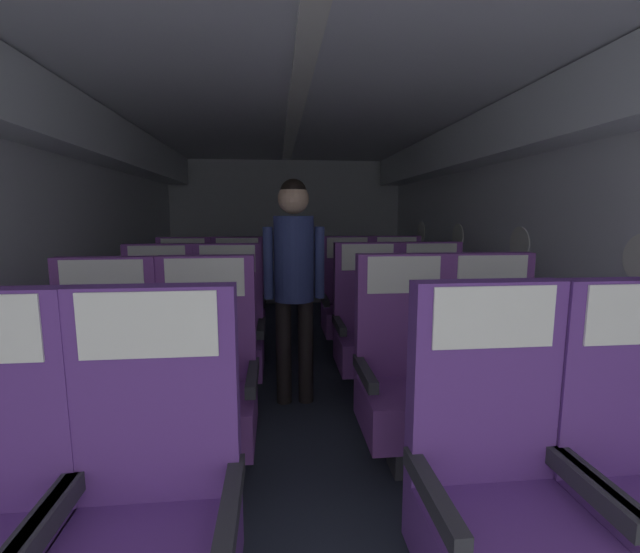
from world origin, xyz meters
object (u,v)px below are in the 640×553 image
at_px(seat_b_right_window, 406,380).
at_px(seat_c_right_window, 369,331).
at_px(seat_a_left_aisle, 150,519).
at_px(seat_c_right_aisle, 433,329).
at_px(seat_d_right_aisle, 398,304).
at_px(seat_d_right_window, 348,305).
at_px(seat_d_left_aisle, 238,307).
at_px(seat_c_left_window, 158,338).
at_px(seat_c_left_aisle, 229,336).
at_px(flight_attendant, 294,268).
at_px(seat_d_left_window, 184,309).
at_px(seat_b_left_window, 103,394).
at_px(seat_b_right_aisle, 495,376).
at_px(seat_a_right_window, 498,497).
at_px(seat_b_left_aisle, 206,388).

bearing_deg(seat_b_right_window, seat_c_right_window, 89.50).
bearing_deg(seat_a_left_aisle, seat_c_right_aisle, 50.42).
height_order(seat_d_right_aisle, seat_d_right_window, same).
xyz_separation_m(seat_d_left_aisle, seat_d_right_window, (1.07, -0.02, 0.00)).
height_order(seat_b_right_window, seat_c_left_window, same).
bearing_deg(seat_d_right_window, seat_c_left_aisle, -137.78).
relative_size(seat_c_left_window, flight_attendant, 0.72).
height_order(seat_d_left_window, seat_d_right_window, same).
distance_m(seat_b_left_window, seat_d_left_aisle, 1.99).
bearing_deg(seat_d_left_window, seat_d_left_aisle, 3.15).
bearing_deg(seat_b_right_aisle, seat_b_left_window, -179.47).
relative_size(seat_b_right_aisle, seat_c_right_aisle, 1.00).
xyz_separation_m(seat_c_left_aisle, seat_d_right_aisle, (1.55, 0.97, 0.00)).
bearing_deg(seat_d_right_window, seat_a_right_window, -90.16).
xyz_separation_m(seat_b_right_aisle, seat_d_right_window, (-0.49, 1.89, 0.00)).
xyz_separation_m(seat_b_left_aisle, seat_c_left_window, (-0.49, 0.94, 0.00)).
bearing_deg(seat_a_right_window, seat_b_left_window, 148.76).
height_order(seat_c_left_aisle, seat_d_left_window, same).
xyz_separation_m(seat_a_left_aisle, seat_c_left_aisle, (0.02, 1.88, 0.00)).
bearing_deg(seat_d_left_aisle, seat_d_right_aisle, -0.03).
xyz_separation_m(seat_b_right_window, seat_c_right_aisle, (0.51, 0.96, 0.00)).
relative_size(seat_b_left_window, seat_c_right_window, 1.00).
height_order(seat_b_right_aisle, flight_attendant, flight_attendant).
height_order(seat_c_right_aisle, flight_attendant, flight_attendant).
height_order(seat_a_left_aisle, flight_attendant, flight_attendant).
distance_m(seat_b_left_window, seat_d_right_window, 2.46).
bearing_deg(flight_attendant, seat_d_right_aisle, 60.28).
relative_size(seat_d_left_aisle, seat_d_right_aisle, 1.00).
bearing_deg(seat_c_left_aisle, seat_b_left_window, -118.03).
bearing_deg(seat_c_left_window, seat_a_right_window, -50.95).
relative_size(seat_b_right_aisle, seat_d_right_window, 1.00).
distance_m(seat_b_left_aisle, seat_d_right_window, 2.16).
distance_m(seat_a_right_window, seat_b_left_window, 1.81).
bearing_deg(seat_b_right_aisle, seat_c_right_aisle, 89.29).
bearing_deg(seat_d_right_window, seat_d_right_aisle, 2.63).
bearing_deg(seat_c_right_aisle, seat_d_right_window, 118.58).
height_order(seat_c_right_window, seat_d_right_aisle, same).
bearing_deg(seat_d_left_window, seat_b_right_aisle, -42.41).
distance_m(seat_c_left_window, seat_d_right_window, 1.81).
height_order(seat_b_right_window, seat_d_right_aisle, same).
bearing_deg(seat_b_right_aisle, flight_attendant, 141.55).
bearing_deg(seat_d_right_aisle, seat_a_left_aisle, -118.84).
bearing_deg(seat_a_left_aisle, seat_c_left_aisle, 89.41).
bearing_deg(seat_c_left_window, seat_b_right_aisle, -24.80).
xyz_separation_m(seat_b_left_aisle, seat_b_right_window, (1.05, -0.01, 0.00)).
height_order(seat_b_right_window, seat_d_left_window, same).
bearing_deg(seat_b_left_window, seat_a_left_aisle, -62.16).
relative_size(seat_b_left_window, seat_b_right_aisle, 1.00).
height_order(seat_b_left_aisle, seat_c_left_aisle, same).
bearing_deg(seat_b_right_window, seat_d_right_aisle, 75.02).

